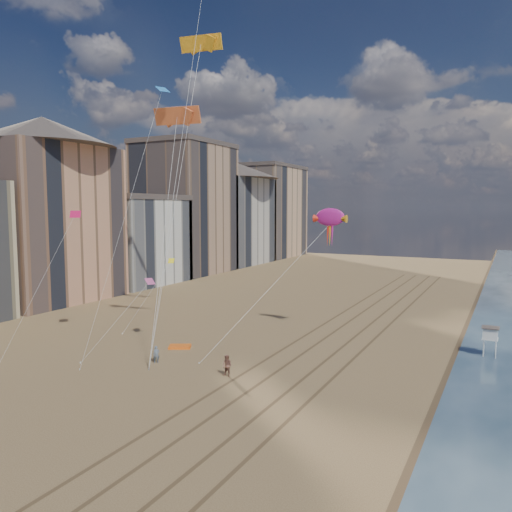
{
  "coord_description": "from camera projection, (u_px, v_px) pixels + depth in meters",
  "views": [
    {
      "loc": [
        19.33,
        -20.23,
        14.57
      ],
      "look_at": [
        -4.5,
        26.0,
        9.5
      ],
      "focal_mm": 35.0,
      "sensor_mm": 36.0,
      "label": 1
    }
  ],
  "objects": [
    {
      "name": "show_kite",
      "position": [
        330.0,
        218.0,
        55.16
      ],
      "size": [
        5.69,
        7.96,
        21.02
      ],
      "color": "#B21B81",
      "rests_on": "ground"
    },
    {
      "name": "small_kites",
      "position": [
        136.0,
        194.0,
        53.58
      ],
      "size": [
        10.63,
        15.26,
        20.44
      ],
      "color": "#CB4F86",
      "rests_on": "ground"
    },
    {
      "name": "ground",
      "position": [
        116.0,
        467.0,
        28.12
      ],
      "size": [
        260.0,
        260.0,
        0.0
      ],
      "primitive_type": "plane",
      "color": "brown",
      "rests_on": "ground"
    },
    {
      "name": "parafoils",
      "position": [
        197.0,
        26.0,
        53.1
      ],
      "size": [
        6.42,
        6.69,
        20.89
      ],
      "color": "black",
      "rests_on": "ground"
    },
    {
      "name": "lifeguard_stand",
      "position": [
        490.0,
        334.0,
        48.86
      ],
      "size": [
        1.61,
        1.61,
        2.9
      ],
      "color": "silver",
      "rests_on": "ground"
    },
    {
      "name": "grounded_kite",
      "position": [
        180.0,
        347.0,
        51.9
      ],
      "size": [
        2.66,
        2.33,
        0.26
      ],
      "primitive_type": "cube",
      "rotation": [
        0.0,
        0.0,
        0.5
      ],
      "color": "orange",
      "rests_on": "ground"
    },
    {
      "name": "kite_flyer_b",
      "position": [
        227.0,
        366.0,
        43.06
      ],
      "size": [
        0.98,
        0.8,
        1.9
      ],
      "primitive_type": "imported",
      "rotation": [
        0.0,
        0.0,
        -0.09
      ],
      "color": "brown",
      "rests_on": "ground"
    },
    {
      "name": "tracks",
      "position": [
        331.0,
        344.0,
        53.5
      ],
      "size": [
        7.68,
        120.0,
        0.01
      ],
      "color": "brown",
      "rests_on": "ground"
    },
    {
      "name": "kite_flyer_a",
      "position": [
        156.0,
        354.0,
        46.83
      ],
      "size": [
        0.7,
        0.68,
        1.62
      ],
      "primitive_type": "imported",
      "rotation": [
        0.0,
        0.0,
        0.74
      ],
      "color": "slate",
      "rests_on": "ground"
    },
    {
      "name": "wet_sand",
      "position": [
        504.0,
        340.0,
        54.85
      ],
      "size": [
        260.0,
        260.0,
        0.0
      ],
      "primitive_type": "plane",
      "color": "#42301E",
      "rests_on": "ground"
    },
    {
      "name": "buildings",
      "position": [
        169.0,
        212.0,
        105.69
      ],
      "size": [
        34.72,
        131.35,
        29.0
      ],
      "color": "#C6B284",
      "rests_on": "ground"
    }
  ]
}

